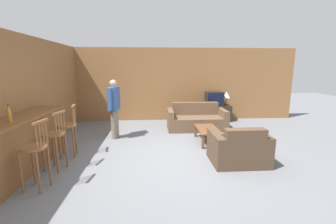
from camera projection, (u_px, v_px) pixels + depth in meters
name	position (u px, v px, depth m)	size (l,w,h in m)	color
ground_plane	(178.00, 158.00, 4.80)	(24.00, 24.00, 0.00)	slate
wall_back	(167.00, 85.00, 8.15)	(9.40, 0.08, 2.60)	olive
wall_left	(44.00, 92.00, 5.65)	(0.08, 8.68, 2.60)	olive
bar_counter	(23.00, 144.00, 4.13)	(0.55, 2.54, 1.02)	brown
bar_chair_near	(35.00, 153.00, 3.47)	(0.45, 0.45, 1.12)	brown
bar_chair_mid	(54.00, 139.00, 4.16)	(0.47, 0.47, 1.12)	brown
bar_chair_far	(68.00, 129.00, 4.81)	(0.45, 0.45, 1.12)	brown
couch_far	(196.00, 120.00, 7.06)	(1.81, 0.89, 0.81)	brown
armchair_near	(239.00, 149.00, 4.50)	(1.08, 0.85, 0.79)	#4C3828
coffee_table	(208.00, 131.00, 5.79)	(0.52, 1.04, 0.36)	brown
tv_unit	(214.00, 113.00, 8.13)	(1.19, 0.49, 0.57)	#2D2319
tv	(214.00, 99.00, 8.02)	(0.58, 0.46, 0.49)	black
bottle	(9.00, 114.00, 3.63)	(0.07, 0.07, 0.29)	#B27A23
book_on_table	(210.00, 129.00, 5.70)	(0.22, 0.18, 0.03)	maroon
table_lamp	(227.00, 95.00, 8.03)	(0.26, 0.26, 0.48)	brown
person_by_window	(114.00, 106.00, 6.03)	(0.27, 0.61, 1.59)	#756B5B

